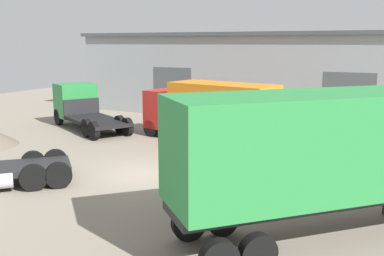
{
  "coord_description": "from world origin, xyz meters",
  "views": [
    {
      "loc": [
        9.99,
        -15.24,
        5.42
      ],
      "look_at": [
        1.06,
        2.64,
        1.6
      ],
      "focal_mm": 42.0,
      "sensor_mm": 36.0,
      "label": 1
    }
  ],
  "objects_px": {
    "box_truck_red": "(210,108)",
    "traffic_cone": "(204,158)",
    "flatbed_truck_green": "(81,106)",
    "container_trailer_green": "(337,147)",
    "oil_drum": "(194,164)"
  },
  "relations": [
    {
      "from": "box_truck_red",
      "to": "traffic_cone",
      "type": "relative_size",
      "value": 14.67
    },
    {
      "from": "traffic_cone",
      "to": "flatbed_truck_green",
      "type": "bearing_deg",
      "value": 157.04
    },
    {
      "from": "traffic_cone",
      "to": "box_truck_red",
      "type": "bearing_deg",
      "value": 111.2
    },
    {
      "from": "container_trailer_green",
      "to": "oil_drum",
      "type": "height_order",
      "value": "container_trailer_green"
    },
    {
      "from": "flatbed_truck_green",
      "to": "oil_drum",
      "type": "height_order",
      "value": "flatbed_truck_green"
    },
    {
      "from": "container_trailer_green",
      "to": "flatbed_truck_green",
      "type": "relative_size",
      "value": 1.18
    },
    {
      "from": "container_trailer_green",
      "to": "flatbed_truck_green",
      "type": "xyz_separation_m",
      "value": [
        -17.57,
        10.18,
        -1.28
      ]
    },
    {
      "from": "container_trailer_green",
      "to": "box_truck_red",
      "type": "relative_size",
      "value": 1.06
    },
    {
      "from": "box_truck_red",
      "to": "oil_drum",
      "type": "relative_size",
      "value": 9.17
    },
    {
      "from": "oil_drum",
      "to": "traffic_cone",
      "type": "bearing_deg",
      "value": 100.83
    },
    {
      "from": "container_trailer_green",
      "to": "flatbed_truck_green",
      "type": "distance_m",
      "value": 20.35
    },
    {
      "from": "container_trailer_green",
      "to": "oil_drum",
      "type": "xyz_separation_m",
      "value": [
        -6.23,
        3.75,
        -2.17
      ]
    },
    {
      "from": "container_trailer_green",
      "to": "box_truck_red",
      "type": "xyz_separation_m",
      "value": [
        -8.24,
        9.81,
        -0.75
      ]
    },
    {
      "from": "container_trailer_green",
      "to": "traffic_cone",
      "type": "xyz_separation_m",
      "value": [
        -6.57,
        5.51,
        -2.36
      ]
    },
    {
      "from": "container_trailer_green",
      "to": "traffic_cone",
      "type": "distance_m",
      "value": 8.9
    }
  ]
}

